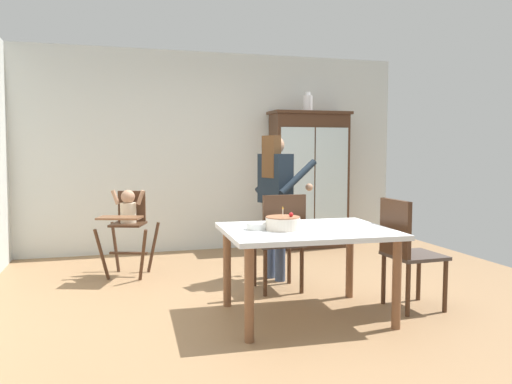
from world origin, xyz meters
name	(u,v)px	position (x,y,z in m)	size (l,w,h in m)	color
ground_plane	(272,303)	(0.00, 0.00, 0.00)	(6.24, 6.24, 0.00)	#93704C
wall_back	(214,152)	(0.00, 2.63, 1.35)	(5.32, 0.06, 2.70)	silver
china_cabinet	(309,180)	(1.30, 2.37, 0.96)	(1.12, 0.48, 1.91)	#422819
ceramic_vase	(308,103)	(1.28, 2.37, 2.03)	(0.13, 0.13, 0.27)	white
high_chair_with_toddler	(128,217)	(-1.21, 1.37, 0.65)	(0.73, 0.81, 0.95)	#422819
adult_person	(276,189)	(0.29, 0.79, 0.97)	(0.63, 0.62, 1.53)	#3D4C6B
dining_table	(306,240)	(0.15, -0.44, 0.65)	(1.39, 1.10, 0.74)	silver
birthday_cake	(283,223)	(-0.06, -0.45, 0.79)	(0.28, 0.28, 0.19)	beige
serving_bowl	(257,226)	(-0.25, -0.38, 0.77)	(0.18, 0.18, 0.06)	silver
dining_chair_far_side	(281,236)	(0.18, 0.30, 0.56)	(0.44, 0.44, 0.96)	#422819
dining_chair_right_end	(404,246)	(1.04, -0.49, 0.56)	(0.46, 0.46, 0.96)	#422819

